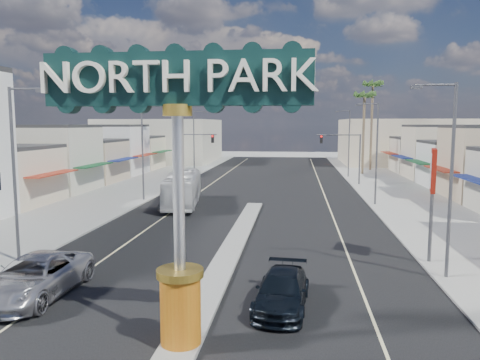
% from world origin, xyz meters
% --- Properties ---
extents(ground, '(160.00, 160.00, 0.00)m').
position_xyz_m(ground, '(0.00, 30.00, 0.00)').
color(ground, gray).
rests_on(ground, ground).
extents(road, '(20.00, 120.00, 0.01)m').
position_xyz_m(road, '(0.00, 30.00, 0.01)').
color(road, black).
rests_on(road, ground).
extents(median_island, '(1.30, 30.00, 0.16)m').
position_xyz_m(median_island, '(0.00, 14.00, 0.08)').
color(median_island, gray).
rests_on(median_island, ground).
extents(sidewalk_left, '(8.00, 120.00, 0.12)m').
position_xyz_m(sidewalk_left, '(-14.00, 30.00, 0.06)').
color(sidewalk_left, gray).
rests_on(sidewalk_left, ground).
extents(sidewalk_right, '(8.00, 120.00, 0.12)m').
position_xyz_m(sidewalk_right, '(14.00, 30.00, 0.06)').
color(sidewalk_right, gray).
rests_on(sidewalk_right, ground).
extents(storefront_row_left, '(12.00, 42.00, 6.00)m').
position_xyz_m(storefront_row_left, '(-24.00, 43.00, 3.00)').
color(storefront_row_left, beige).
rests_on(storefront_row_left, ground).
extents(storefront_row_right, '(12.00, 42.00, 6.00)m').
position_xyz_m(storefront_row_right, '(24.00, 43.00, 3.00)').
color(storefront_row_right, '#B7B29E').
rests_on(storefront_row_right, ground).
extents(backdrop_far_left, '(20.00, 20.00, 8.00)m').
position_xyz_m(backdrop_far_left, '(-22.00, 75.00, 4.00)').
color(backdrop_far_left, '#B7B29E').
rests_on(backdrop_far_left, ground).
extents(backdrop_far_right, '(20.00, 20.00, 8.00)m').
position_xyz_m(backdrop_far_right, '(22.00, 75.00, 4.00)').
color(backdrop_far_right, beige).
rests_on(backdrop_far_right, ground).
extents(gateway_sign, '(8.20, 1.50, 9.15)m').
position_xyz_m(gateway_sign, '(0.00, 1.98, 5.93)').
color(gateway_sign, '#CC570F').
rests_on(gateway_sign, median_island).
extents(traffic_signal_left, '(5.09, 0.45, 6.00)m').
position_xyz_m(traffic_signal_left, '(-9.18, 43.99, 4.27)').
color(traffic_signal_left, '#47474C').
rests_on(traffic_signal_left, ground).
extents(traffic_signal_right, '(5.09, 0.45, 6.00)m').
position_xyz_m(traffic_signal_right, '(9.18, 43.99, 4.27)').
color(traffic_signal_right, '#47474C').
rests_on(traffic_signal_right, ground).
extents(streetlight_l_near, '(2.03, 0.22, 9.00)m').
position_xyz_m(streetlight_l_near, '(-10.43, 10.00, 5.07)').
color(streetlight_l_near, '#47474C').
rests_on(streetlight_l_near, ground).
extents(streetlight_l_mid, '(2.03, 0.22, 9.00)m').
position_xyz_m(streetlight_l_mid, '(-10.43, 30.00, 5.07)').
color(streetlight_l_mid, '#47474C').
rests_on(streetlight_l_mid, ground).
extents(streetlight_l_far, '(2.03, 0.22, 9.00)m').
position_xyz_m(streetlight_l_far, '(-10.43, 52.00, 5.07)').
color(streetlight_l_far, '#47474C').
rests_on(streetlight_l_far, ground).
extents(streetlight_r_near, '(2.03, 0.22, 9.00)m').
position_xyz_m(streetlight_r_near, '(10.43, 10.00, 5.07)').
color(streetlight_r_near, '#47474C').
rests_on(streetlight_r_near, ground).
extents(streetlight_r_mid, '(2.03, 0.22, 9.00)m').
position_xyz_m(streetlight_r_mid, '(10.43, 30.00, 5.07)').
color(streetlight_r_mid, '#47474C').
rests_on(streetlight_r_mid, ground).
extents(streetlight_r_far, '(2.03, 0.22, 9.00)m').
position_xyz_m(streetlight_r_far, '(10.43, 52.00, 5.07)').
color(streetlight_r_far, '#47474C').
rests_on(streetlight_r_far, ground).
extents(palm_left_far, '(2.60, 2.60, 13.10)m').
position_xyz_m(palm_left_far, '(-13.00, 50.00, 11.50)').
color(palm_left_far, brown).
rests_on(palm_left_far, ground).
extents(palm_right_mid, '(2.60, 2.60, 12.10)m').
position_xyz_m(palm_right_mid, '(13.00, 56.00, 10.60)').
color(palm_right_mid, brown).
rests_on(palm_right_mid, ground).
extents(palm_right_far, '(2.60, 2.60, 14.10)m').
position_xyz_m(palm_right_far, '(15.00, 62.00, 12.39)').
color(palm_right_far, brown).
rests_on(palm_right_far, ground).
extents(suv_left, '(2.95, 6.20, 1.71)m').
position_xyz_m(suv_left, '(-7.13, 5.61, 0.85)').
color(suv_left, '#B1B0B5').
rests_on(suv_left, ground).
extents(suv_right, '(2.32, 4.92, 1.39)m').
position_xyz_m(suv_right, '(3.13, 5.66, 0.69)').
color(suv_right, black).
rests_on(suv_right, ground).
extents(car_parked_left, '(2.18, 4.38, 1.43)m').
position_xyz_m(car_parked_left, '(-6.58, 26.05, 0.72)').
color(car_parked_left, slate).
rests_on(car_parked_left, ground).
extents(city_bus, '(3.92, 10.80, 2.94)m').
position_xyz_m(city_bus, '(-6.33, 28.02, 1.47)').
color(city_bus, silver).
rests_on(city_bus, ground).
extents(bank_pylon_sign, '(0.65, 1.82, 5.81)m').
position_xyz_m(bank_pylon_sign, '(10.49, 12.48, 4.51)').
color(bank_pylon_sign, '#47474C').
rests_on(bank_pylon_sign, sidewalk_right).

